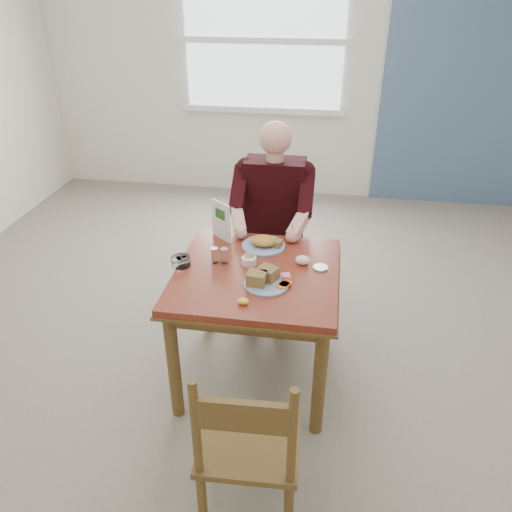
% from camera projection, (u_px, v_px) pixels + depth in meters
% --- Properties ---
extents(floor, '(6.00, 6.00, 0.00)m').
position_uv_depth(floor, '(257.00, 373.00, 3.14)').
color(floor, '#73695D').
rests_on(floor, ground).
extents(wall_back, '(5.50, 0.00, 5.50)m').
position_uv_depth(wall_back, '(303.00, 63.00, 5.02)').
color(wall_back, silver).
rests_on(wall_back, ground).
extents(accent_panel, '(1.60, 0.02, 2.80)m').
position_uv_depth(accent_panel, '(470.00, 67.00, 4.78)').
color(accent_panel, '#4A668A').
rests_on(accent_panel, ground).
extents(lemon_wedge, '(0.07, 0.05, 0.03)m').
position_uv_depth(lemon_wedge, '(243.00, 301.00, 2.48)').
color(lemon_wedge, yellow).
rests_on(lemon_wedge, table).
extents(napkin, '(0.08, 0.07, 0.05)m').
position_uv_depth(napkin, '(303.00, 260.00, 2.82)').
color(napkin, white).
rests_on(napkin, table).
extents(metal_dish, '(0.10, 0.10, 0.01)m').
position_uv_depth(metal_dish, '(321.00, 268.00, 2.79)').
color(metal_dish, silver).
rests_on(metal_dish, table).
extents(window, '(1.72, 0.04, 1.42)m').
position_uv_depth(window, '(264.00, 41.00, 4.94)').
color(window, white).
rests_on(window, wall_back).
extents(table, '(0.92, 0.92, 0.75)m').
position_uv_depth(table, '(257.00, 288.00, 2.82)').
color(table, maroon).
rests_on(table, ground).
extents(chair_far, '(0.42, 0.42, 0.95)m').
position_uv_depth(chair_far, '(274.00, 246.00, 3.58)').
color(chair_far, brown).
rests_on(chair_far, ground).
extents(chair_near, '(0.44, 0.44, 0.95)m').
position_uv_depth(chair_near, '(249.00, 446.00, 2.07)').
color(chair_near, brown).
rests_on(chair_near, ground).
extents(diner, '(0.53, 0.56, 1.39)m').
position_uv_depth(diner, '(273.00, 209.00, 3.34)').
color(diner, '#9A9574').
rests_on(diner, chair_far).
extents(near_plate, '(0.29, 0.29, 0.08)m').
position_uv_depth(near_plate, '(265.00, 279.00, 2.64)').
color(near_plate, white).
rests_on(near_plate, table).
extents(far_plate, '(0.33, 0.33, 0.07)m').
position_uv_depth(far_plate, '(264.00, 243.00, 2.99)').
color(far_plate, white).
rests_on(far_plate, table).
extents(caddy, '(0.10, 0.10, 0.06)m').
position_uv_depth(caddy, '(249.00, 261.00, 2.82)').
color(caddy, white).
rests_on(caddy, table).
extents(shakers, '(0.10, 0.04, 0.09)m').
position_uv_depth(shakers, '(220.00, 255.00, 2.82)').
color(shakers, white).
rests_on(shakers, table).
extents(creamer, '(0.12, 0.12, 0.05)m').
position_uv_depth(creamer, '(181.00, 261.00, 2.81)').
color(creamer, white).
rests_on(creamer, table).
extents(menu, '(0.14, 0.12, 0.25)m').
position_uv_depth(menu, '(221.00, 221.00, 3.04)').
color(menu, white).
rests_on(menu, table).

